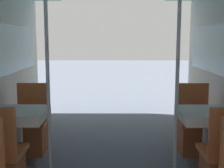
# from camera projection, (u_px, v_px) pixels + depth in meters

# --- Properties ---
(dining_table_left_1) EXTENTS (0.65, 0.65, 0.71)m
(dining_table_left_1) POSITION_uv_depth(u_px,v_px,m) (17.00, 120.00, 3.56)
(dining_table_left_1) COLOR #4C4C51
(dining_table_left_1) RESTS_ON ground_plane
(chair_left_near_1) EXTENTS (0.44, 0.44, 0.92)m
(chair_left_near_1) POSITION_uv_depth(u_px,v_px,m) (1.00, 167.00, 3.04)
(chair_left_near_1) COLOR brown
(chair_left_near_1) RESTS_ON ground_plane
(chair_left_far_1) EXTENTS (0.44, 0.44, 0.92)m
(chair_left_far_1) POSITION_uv_depth(u_px,v_px,m) (31.00, 132.00, 4.17)
(chair_left_far_1) COLOR brown
(chair_left_far_1) RESTS_ON ground_plane
(support_pole_left_1) EXTENTS (0.04, 0.04, 2.20)m
(support_pole_left_1) POSITION_uv_depth(u_px,v_px,m) (48.00, 77.00, 3.48)
(support_pole_left_1) COLOR silver
(support_pole_left_1) RESTS_ON ground_plane
(dining_table_right_1) EXTENTS (0.65, 0.65, 0.71)m
(dining_table_right_1) POSITION_uv_depth(u_px,v_px,m) (208.00, 120.00, 3.55)
(dining_table_right_1) COLOR #4C4C51
(dining_table_right_1) RESTS_ON ground_plane
(chair_right_near_1) EXTENTS (0.44, 0.44, 0.92)m
(chair_right_near_1) POSITION_uv_depth(u_px,v_px,m) (224.00, 167.00, 3.03)
(chair_right_near_1) COLOR brown
(chair_right_near_1) RESTS_ON ground_plane
(chair_right_far_1) EXTENTS (0.44, 0.44, 0.92)m
(chair_right_far_1) POSITION_uv_depth(u_px,v_px,m) (194.00, 132.00, 4.16)
(chair_right_far_1) COLOR brown
(chair_right_far_1) RESTS_ON ground_plane
(support_pole_right_1) EXTENTS (0.04, 0.04, 2.20)m
(support_pole_right_1) POSITION_uv_depth(u_px,v_px,m) (177.00, 77.00, 3.48)
(support_pole_right_1) COLOR silver
(support_pole_right_1) RESTS_ON ground_plane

